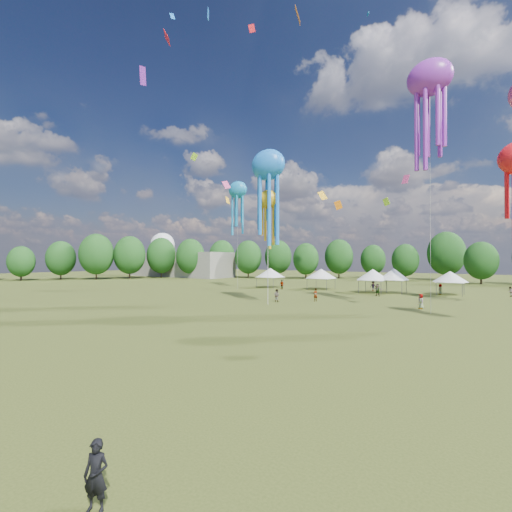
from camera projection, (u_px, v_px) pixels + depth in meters
The scene contains 10 objects.
ground at pixel (37, 394), 14.33m from camera, with size 300.00×300.00×0.00m, color #384416.
observer_main at pixel (96, 476), 7.66m from camera, with size 0.59×0.38×1.61m, color black.
spectator_near at pixel (277, 296), 45.46m from camera, with size 0.84×0.65×1.72m, color gray.
spectators_far at pixel (383, 290), 54.08m from camera, with size 36.40×23.28×1.91m.
festival_tents at pixel (350, 274), 60.93m from camera, with size 36.88×10.31×4.28m.
show_kites at pixel (397, 151), 41.39m from camera, with size 50.39×19.77×27.31m.
small_kites at pixel (347, 92), 50.37m from camera, with size 70.92×69.48×43.57m.
treeline at pixel (374, 256), 67.58m from camera, with size 201.57×95.24×13.43m.
hangar at pixel (179, 265), 114.78m from camera, with size 40.00×12.00×8.00m, color gray.
radome at pixel (163, 248), 129.01m from camera, with size 9.00×9.00×16.00m.
Camera 1 is at (15.95, -6.32, 5.72)m, focal length 23.66 mm.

